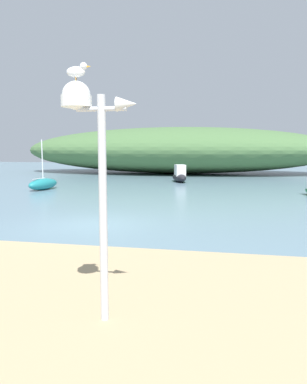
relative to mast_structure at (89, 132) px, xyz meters
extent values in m
plane|color=slate|center=(-2.79, 7.47, -3.05)|extent=(120.00, 120.00, 0.00)
ellipsoid|color=#476B3D|center=(-3.63, 37.19, -0.36)|extent=(36.93, 13.70, 5.38)
cylinder|color=silver|center=(0.20, 0.00, -1.17)|extent=(0.12, 0.12, 3.37)
cylinder|color=silver|center=(0.20, 0.00, 0.32)|extent=(0.75, 0.07, 0.07)
cylinder|color=white|center=(-0.18, 0.00, 0.44)|extent=(0.45, 0.45, 0.16)
sphere|color=white|center=(-0.18, 0.00, 0.52)|extent=(0.41, 0.41, 0.41)
cone|color=silver|center=(0.58, 0.00, 0.38)|extent=(0.29, 0.21, 0.21)
cylinder|color=orange|center=(-0.18, 0.02, 0.75)|extent=(0.01, 0.01, 0.05)
cylinder|color=orange|center=(-0.17, -0.02, 0.75)|extent=(0.01, 0.01, 0.05)
ellipsoid|color=white|center=(-0.18, 0.00, 0.85)|extent=(0.28, 0.14, 0.15)
ellipsoid|color=#9EA0A8|center=(-0.18, 0.00, 0.88)|extent=(0.27, 0.12, 0.05)
sphere|color=white|center=(-0.06, 0.01, 0.93)|extent=(0.10, 0.10, 0.10)
cone|color=gold|center=(0.02, 0.01, 0.92)|extent=(0.06, 0.03, 0.03)
ellipsoid|color=black|center=(-1.79, 25.61, -2.66)|extent=(1.98, 3.30, 0.78)
cube|color=silver|center=(-1.69, 25.31, -2.05)|extent=(1.12, 1.30, 1.00)
ellipsoid|color=teal|center=(-10.36, 17.79, -2.66)|extent=(1.40, 2.98, 0.78)
cylinder|color=silver|center=(-10.36, 17.79, -1.04)|extent=(0.08, 0.08, 2.92)
cylinder|color=silver|center=(-10.42, 17.37, -2.25)|extent=(0.26, 1.28, 0.06)
camera|label=1|loc=(1.94, -4.97, -0.26)|focal=33.39mm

